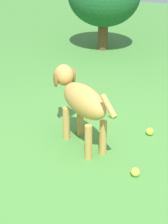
% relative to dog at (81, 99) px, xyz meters
% --- Properties ---
extents(ground, '(14.00, 14.00, 0.00)m').
position_rel_dog_xyz_m(ground, '(0.26, -0.19, -0.40)').
color(ground, '#478438').
extents(dog, '(0.73, 0.59, 0.60)m').
position_rel_dog_xyz_m(dog, '(0.00, 0.00, 0.00)').
color(dog, '#C69347').
rests_on(dog, ground).
extents(tennis_ball_1, '(0.07, 0.07, 0.07)m').
position_rel_dog_xyz_m(tennis_ball_1, '(0.53, -0.28, -0.37)').
color(tennis_ball_1, '#CCD13D').
rests_on(tennis_ball_1, ground).
extents(tennis_ball_2, '(0.07, 0.07, 0.07)m').
position_rel_dog_xyz_m(tennis_ball_2, '(0.51, 0.34, -0.37)').
color(tennis_ball_2, '#C6E337').
rests_on(tennis_ball_2, ground).
extents(tennis_ball_4, '(0.07, 0.07, 0.07)m').
position_rel_dog_xyz_m(tennis_ball_4, '(0.11, 0.54, -0.37)').
color(tennis_ball_4, yellow).
rests_on(tennis_ball_4, ground).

